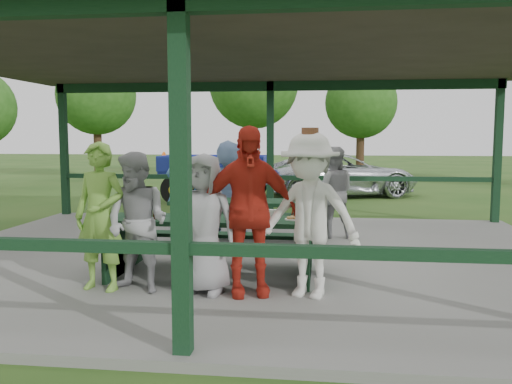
# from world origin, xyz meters

# --- Properties ---
(ground) EXTENTS (90.00, 90.00, 0.00)m
(ground) POSITION_xyz_m (0.00, 0.00, 0.00)
(ground) COLOR #264C17
(ground) RESTS_ON ground
(concrete_slab) EXTENTS (10.00, 8.00, 0.10)m
(concrete_slab) POSITION_xyz_m (0.00, 0.00, 0.05)
(concrete_slab) COLOR slate
(concrete_slab) RESTS_ON ground
(pavilion_structure) EXTENTS (10.60, 8.60, 3.24)m
(pavilion_structure) POSITION_xyz_m (0.00, 0.00, 3.17)
(pavilion_structure) COLOR black
(pavilion_structure) RESTS_ON concrete_slab
(picnic_table_near) EXTENTS (2.85, 1.39, 0.75)m
(picnic_table_near) POSITION_xyz_m (-0.25, -1.20, 0.58)
(picnic_table_near) COLOR black
(picnic_table_near) RESTS_ON concrete_slab
(picnic_table_far) EXTENTS (2.53, 1.39, 0.75)m
(picnic_table_far) POSITION_xyz_m (-0.11, 0.80, 0.57)
(picnic_table_far) COLOR black
(picnic_table_far) RESTS_ON concrete_slab
(table_setting) EXTENTS (2.25, 0.45, 0.10)m
(table_setting) POSITION_xyz_m (-0.21, -1.16, 0.89)
(table_setting) COLOR white
(table_setting) RESTS_ON picnic_table_near
(contestant_green) EXTENTS (0.70, 0.52, 1.76)m
(contestant_green) POSITION_xyz_m (-1.45, -2.07, 0.98)
(contestant_green) COLOR #6EA639
(contestant_green) RESTS_ON concrete_slab
(contestant_grey_left) EXTENTS (0.94, 0.82, 1.65)m
(contestant_grey_left) POSITION_xyz_m (-0.98, -2.10, 0.92)
(contestant_grey_left) COLOR #959598
(contestant_grey_left) RESTS_ON concrete_slab
(contestant_grey_mid) EXTENTS (0.87, 0.63, 1.63)m
(contestant_grey_mid) POSITION_xyz_m (-0.20, -2.06, 0.92)
(contestant_grey_mid) COLOR gray
(contestant_grey_mid) RESTS_ON concrete_slab
(contestant_red) EXTENTS (1.22, 0.75, 1.95)m
(contestant_red) POSITION_xyz_m (0.31, -2.05, 1.07)
(contestant_red) COLOR red
(contestant_red) RESTS_ON concrete_slab
(contestant_white_fedora) EXTENTS (1.36, 1.04, 1.92)m
(contestant_white_fedora) POSITION_xyz_m (1.01, -2.06, 1.04)
(contestant_white_fedora) COLOR silver
(contestant_white_fedora) RESTS_ON concrete_slab
(spectator_lblue) EXTENTS (1.68, 0.78, 1.75)m
(spectator_lblue) POSITION_xyz_m (-0.55, 1.67, 0.97)
(spectator_lblue) COLOR #7F9CC5
(spectator_lblue) RESTS_ON concrete_slab
(spectator_blue) EXTENTS (0.68, 0.52, 1.66)m
(spectator_blue) POSITION_xyz_m (-1.55, 2.08, 0.93)
(spectator_blue) COLOR teal
(spectator_blue) RESTS_ON concrete_slab
(spectator_grey) EXTENTS (0.81, 0.65, 1.63)m
(spectator_grey) POSITION_xyz_m (1.34, 1.65, 0.92)
(spectator_grey) COLOR gray
(spectator_grey) RESTS_ON concrete_slab
(pickup_truck) EXTENTS (5.39, 3.76, 1.37)m
(pickup_truck) POSITION_xyz_m (1.71, 9.24, 0.68)
(pickup_truck) COLOR silver
(pickup_truck) RESTS_ON ground
(farm_trailer) EXTENTS (4.16, 1.97, 1.45)m
(farm_trailer) POSITION_xyz_m (-1.94, 7.38, 0.72)
(farm_trailer) COLOR navy
(farm_trailer) RESTS_ON ground
(tree_far_left) EXTENTS (3.48, 3.48, 5.43)m
(tree_far_left) POSITION_xyz_m (-8.84, 15.07, 3.67)
(tree_far_left) COLOR #352515
(tree_far_left) RESTS_ON ground
(tree_left) EXTENTS (3.95, 3.95, 6.17)m
(tree_left) POSITION_xyz_m (-1.93, 16.05, 4.18)
(tree_left) COLOR #352515
(tree_left) RESTS_ON ground
(tree_mid) EXTENTS (3.18, 3.18, 4.97)m
(tree_mid) POSITION_xyz_m (2.81, 16.57, 3.36)
(tree_mid) COLOR #352515
(tree_mid) RESTS_ON ground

